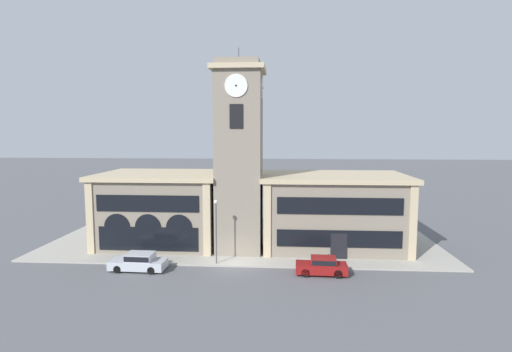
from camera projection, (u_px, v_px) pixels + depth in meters
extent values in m
plane|color=#56565B|center=(234.00, 267.00, 35.09)|extent=(300.00, 300.00, 0.00)
cube|color=#A39E93|center=(242.00, 245.00, 41.92)|extent=(40.92, 13.79, 0.15)
cube|color=gray|center=(239.00, 164.00, 38.91)|extent=(4.38, 4.38, 17.56)
cube|color=tan|center=(239.00, 69.00, 37.95)|extent=(5.08, 5.08, 0.45)
cube|color=gray|center=(239.00, 64.00, 37.90)|extent=(4.03, 4.03, 0.60)
cylinder|color=#4C4C51|center=(239.00, 54.00, 37.80)|extent=(0.10, 0.10, 1.20)
cylinder|color=silver|center=(236.00, 86.00, 35.92)|extent=(2.08, 0.10, 2.08)
cylinder|color=black|center=(236.00, 85.00, 35.85)|extent=(0.17, 0.04, 0.17)
cylinder|color=silver|center=(262.00, 88.00, 37.99)|extent=(0.10, 2.08, 2.08)
cylinder|color=black|center=(263.00, 88.00, 37.99)|extent=(0.04, 0.17, 0.17)
cube|color=black|center=(236.00, 116.00, 36.22)|extent=(1.23, 0.10, 2.20)
cube|color=gray|center=(162.00, 210.00, 42.41)|extent=(12.04, 9.18, 7.13)
cube|color=tan|center=(161.00, 175.00, 42.01)|extent=(12.74, 9.88, 0.45)
cube|color=tan|center=(90.00, 219.00, 38.18)|extent=(0.70, 0.16, 7.13)
cube|color=tan|center=(207.00, 221.00, 37.42)|extent=(0.70, 0.16, 7.13)
cube|color=black|center=(147.00, 203.00, 37.65)|extent=(9.88, 0.10, 1.57)
cube|color=black|center=(148.00, 239.00, 38.02)|extent=(9.63, 0.10, 2.28)
cylinder|color=black|center=(117.00, 227.00, 38.09)|extent=(2.51, 0.06, 2.51)
cylinder|color=black|center=(148.00, 227.00, 37.89)|extent=(2.51, 0.06, 2.51)
cylinder|color=black|center=(179.00, 228.00, 37.69)|extent=(2.51, 0.06, 2.51)
cube|color=gray|center=(333.00, 213.00, 41.22)|extent=(13.97, 9.18, 7.10)
cube|color=tan|center=(334.00, 177.00, 40.82)|extent=(14.67, 9.88, 0.45)
cube|color=tan|center=(267.00, 222.00, 37.05)|extent=(0.70, 0.16, 7.10)
cube|color=tan|center=(413.00, 224.00, 36.17)|extent=(0.70, 0.16, 7.10)
cube|color=black|center=(340.00, 206.00, 36.46)|extent=(11.46, 0.10, 1.56)
cube|color=black|center=(339.00, 247.00, 36.86)|extent=(1.50, 0.12, 2.55)
cube|color=black|center=(339.00, 239.00, 36.79)|extent=(11.46, 0.10, 1.59)
cube|color=#B2B7C1|center=(138.00, 264.00, 34.25)|extent=(4.81, 2.06, 0.74)
cube|color=#B2B7C1|center=(140.00, 257.00, 34.16)|extent=(2.34, 1.79, 0.59)
cube|color=black|center=(140.00, 257.00, 34.16)|extent=(2.25, 1.82, 0.44)
cylinder|color=black|center=(117.00, 269.00, 33.59)|extent=(0.67, 0.24, 0.66)
cylinder|color=black|center=(126.00, 263.00, 35.25)|extent=(0.67, 0.24, 0.66)
cylinder|color=black|center=(151.00, 270.00, 33.29)|extent=(0.67, 0.24, 0.66)
cylinder|color=black|center=(158.00, 264.00, 34.95)|extent=(0.67, 0.24, 0.66)
cube|color=maroon|center=(321.00, 268.00, 33.21)|extent=(4.30, 1.86, 0.75)
cube|color=maroon|center=(323.00, 261.00, 33.12)|extent=(2.09, 1.61, 0.54)
cube|color=black|center=(323.00, 261.00, 33.12)|extent=(2.01, 1.64, 0.40)
cylinder|color=black|center=(306.00, 273.00, 32.62)|extent=(0.73, 0.25, 0.72)
cylinder|color=black|center=(305.00, 267.00, 34.10)|extent=(0.73, 0.25, 0.72)
cylinder|color=black|center=(338.00, 274.00, 32.36)|extent=(0.73, 0.25, 0.72)
cylinder|color=black|center=(336.00, 268.00, 33.83)|extent=(0.73, 0.25, 0.72)
cylinder|color=#4C4C51|center=(216.00, 234.00, 35.37)|extent=(0.12, 0.12, 5.39)
sphere|color=silver|center=(216.00, 202.00, 35.07)|extent=(0.36, 0.36, 0.36)
cylinder|color=black|center=(328.00, 261.00, 34.94)|extent=(0.18, 0.18, 0.90)
sphere|color=black|center=(329.00, 255.00, 34.88)|extent=(0.16, 0.16, 0.16)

